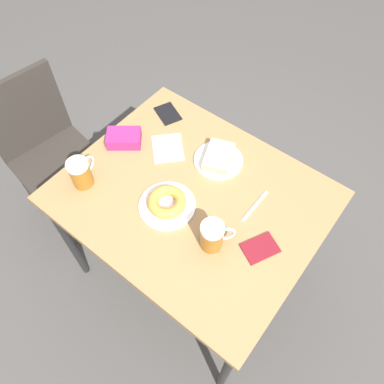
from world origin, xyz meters
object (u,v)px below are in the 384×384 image
at_px(beer_mug_left, 213,236).
at_px(napkin_folded, 168,148).
at_px(fork, 255,206).
at_px(beer_mug_center, 81,173).
at_px(chair, 43,143).
at_px(blue_pouch, 124,138).
at_px(passport_near_edge, 260,248).
at_px(passport_far_edge, 168,114).
at_px(plate_with_cake, 218,158).
at_px(plate_with_donut, 167,203).

relative_size(beer_mug_left, napkin_folded, 0.63).
distance_m(beer_mug_left, fork, 0.24).
relative_size(beer_mug_center, napkin_folded, 0.65).
relative_size(chair, napkin_folded, 4.55).
xyz_separation_m(beer_mug_center, fork, (0.33, -0.61, -0.06)).
xyz_separation_m(beer_mug_left, blue_pouch, (0.16, 0.59, -0.04)).
bearing_deg(beer_mug_left, napkin_folded, 59.55).
xyz_separation_m(beer_mug_center, blue_pouch, (0.25, 0.02, -0.04)).
relative_size(passport_near_edge, passport_far_edge, 1.01).
relative_size(beer_mug_left, passport_near_edge, 0.82).
height_order(plate_with_cake, plate_with_donut, plate_with_donut).
bearing_deg(beer_mug_left, passport_near_edge, -58.27).
bearing_deg(plate_with_donut, beer_mug_center, 109.26).
distance_m(plate_with_donut, passport_far_edge, 0.50).
bearing_deg(passport_near_edge, napkin_folded, 74.70).
distance_m(plate_with_cake, napkin_folded, 0.23).
xyz_separation_m(chair, plate_with_donut, (0.01, -0.84, 0.24)).
distance_m(plate_with_donut, blue_pouch, 0.38).
height_order(fork, passport_far_edge, passport_far_edge).
height_order(chair, plate_with_cake, chair).
bearing_deg(passport_far_edge, chair, 126.89).
height_order(beer_mug_left, passport_near_edge, beer_mug_left).
relative_size(plate_with_donut, napkin_folded, 1.12).
bearing_deg(napkin_folded, beer_mug_center, 156.33).
xyz_separation_m(chair, beer_mug_left, (-0.01, -1.07, 0.28)).
bearing_deg(beer_mug_left, plate_with_donut, 84.68).
xyz_separation_m(chair, napkin_folded, (0.23, -0.65, 0.22)).
xyz_separation_m(beer_mug_left, fork, (0.23, -0.04, -0.06)).
distance_m(plate_with_cake, blue_pouch, 0.42).
relative_size(plate_with_donut, fork, 1.29).
height_order(passport_near_edge, passport_far_edge, same).
bearing_deg(beer_mug_left, blue_pouch, 75.02).
bearing_deg(napkin_folded, beer_mug_left, -120.45).
xyz_separation_m(passport_near_edge, passport_far_edge, (0.31, 0.70, 0.00)).
bearing_deg(plate_with_donut, passport_near_edge, -79.57).
bearing_deg(beer_mug_left, plate_with_cake, 32.59).
height_order(plate_with_cake, beer_mug_left, beer_mug_left).
relative_size(plate_with_donut, beer_mug_center, 1.73).
xyz_separation_m(plate_with_donut, beer_mug_left, (-0.02, -0.23, 0.04)).
bearing_deg(plate_with_cake, beer_mug_center, 139.40).
bearing_deg(passport_far_edge, passport_near_edge, -114.10).
xyz_separation_m(passport_far_edge, blue_pouch, (-0.25, 0.04, 0.02)).
height_order(plate_with_cake, fork, plate_with_cake).
xyz_separation_m(napkin_folded, passport_far_edge, (0.16, 0.13, 0.00)).
xyz_separation_m(plate_with_cake, fork, (-0.09, -0.24, -0.02)).
bearing_deg(plate_with_donut, passport_far_edge, 39.97).
distance_m(beer_mug_center, blue_pouch, 0.26).
bearing_deg(fork, blue_pouch, 96.79).
relative_size(napkin_folded, fork, 1.15).
xyz_separation_m(beer_mug_center, passport_far_edge, (0.50, -0.02, -0.06)).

